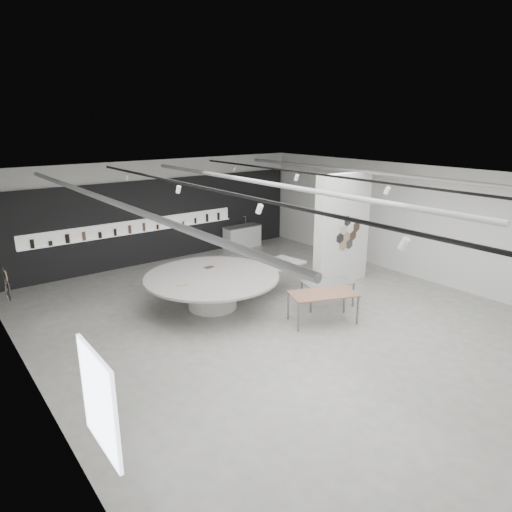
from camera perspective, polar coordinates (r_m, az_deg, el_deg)
room at (r=11.74m, az=2.65°, el=1.24°), size 12.02×14.02×3.82m
back_wall_display at (r=17.59m, az=-12.11°, el=4.30°), size 11.80×0.27×3.10m
partition_column at (r=14.94m, az=10.74°, el=3.24°), size 2.20×0.38×3.60m
display_island at (r=13.10m, az=-5.19°, el=-3.77°), size 5.23×4.29×0.98m
sample_table_wood at (r=12.18m, az=8.39°, el=-4.88°), size 1.94×1.46×0.82m
sample_table_stone at (r=13.29m, az=8.96°, el=-3.46°), size 1.57×1.13×0.73m
kitchen_counter at (r=19.28m, az=-1.73°, el=2.45°), size 1.64×0.65×1.28m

